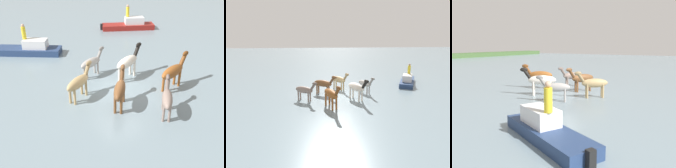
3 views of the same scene
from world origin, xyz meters
The scene contains 9 objects.
ground_plane centered at (0.00, 0.00, 0.00)m, with size 140.45×140.45×0.00m, color gray.
horse_gray_outer centered at (-1.56, 1.32, 1.14)m, with size 1.67×2.51×2.06m.
horse_chestnut_trailing centered at (-0.34, -2.36, 1.04)m, with size 1.81×2.12×1.88m.
horse_dark_mare centered at (-2.76, -0.73, 0.96)m, with size 1.40×2.13×1.75m.
horse_rear_stallion centered at (2.98, 1.23, 0.98)m, with size 2.11×1.53×1.78m.
horse_mid_herd centered at (1.33, -0.62, 1.07)m, with size 2.32×1.66×1.94m.
horse_dun_straggler centered at (0.77, 3.14, 1.13)m, with size 1.42×2.59×2.06m.
boat_motor_center centered at (-8.44, -3.89, 0.32)m, with size 3.51×5.16×1.35m.
person_spotter_bow centered at (-8.66, -4.14, 1.75)m, with size 0.32×0.32×1.19m.
Camera 2 is at (1.48, 18.14, 5.68)m, focal length 32.19 mm.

